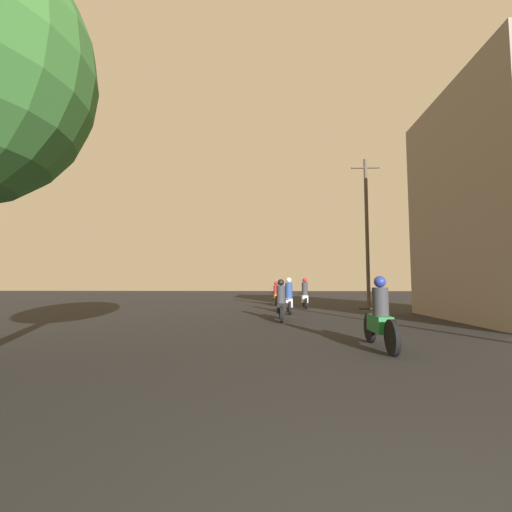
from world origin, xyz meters
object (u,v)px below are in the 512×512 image
(motorcycle_green, at_px, (380,319))
(utility_pole_far, at_px, (367,229))
(motorcycle_silver, at_px, (289,299))
(motorcycle_white, at_px, (305,296))
(motorcycle_black, at_px, (281,304))
(motorcycle_yellow, at_px, (276,295))

(motorcycle_green, xyz_separation_m, utility_pole_far, (3.19, 12.24, 3.82))
(motorcycle_silver, height_order, motorcycle_white, motorcycle_white)
(motorcycle_black, xyz_separation_m, motorcycle_silver, (0.44, 3.06, 0.05))
(motorcycle_black, distance_m, motorcycle_silver, 3.09)
(motorcycle_yellow, bearing_deg, utility_pole_far, -11.29)
(motorcycle_green, bearing_deg, motorcycle_yellow, 105.89)
(motorcycle_green, distance_m, motorcycle_silver, 8.45)
(motorcycle_white, bearing_deg, utility_pole_far, 6.18)
(motorcycle_green, distance_m, motorcycle_black, 5.60)
(motorcycle_white, relative_size, motorcycle_yellow, 1.01)
(motorcycle_silver, distance_m, utility_pole_far, 7.16)
(motorcycle_yellow, bearing_deg, motorcycle_green, -73.03)
(motorcycle_green, relative_size, motorcycle_black, 1.03)
(motorcycle_green, relative_size, motorcycle_yellow, 1.10)
(motorcycle_silver, bearing_deg, motorcycle_green, -72.60)
(motorcycle_black, bearing_deg, motorcycle_yellow, 86.52)
(motorcycle_green, relative_size, motorcycle_silver, 1.08)
(motorcycle_green, xyz_separation_m, motorcycle_black, (-1.91, 5.26, -0.01))
(utility_pole_far, bearing_deg, motorcycle_silver, -139.87)
(motorcycle_white, xyz_separation_m, utility_pole_far, (3.61, 0.49, 3.77))
(motorcycle_green, height_order, motorcycle_white, motorcycle_white)
(utility_pole_far, bearing_deg, motorcycle_yellow, 159.64)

